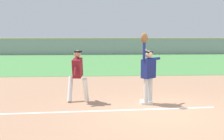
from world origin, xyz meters
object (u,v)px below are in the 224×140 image
Objects in this scene: baseball at (146,50)px; parked_car_green at (65,47)px; fielder at (148,70)px; parked_car_silver at (112,47)px; first_base at (146,102)px; parked_car_white at (13,47)px; parked_car_red at (158,46)px; runner at (78,72)px; parked_car_tan at (204,46)px.

baseball is 24.13m from parked_car_green.
fielder is 0.52× the size of parked_car_green.
parked_car_silver is (5.69, 0.52, 0.00)m from parked_car_green.
first_base is 0.09× the size of parked_car_green.
fielder reaches higher than parked_car_white.
parked_car_white is at bearing 177.11° from parked_car_red.
runner is 0.38× the size of parked_car_white.
parked_car_green and parked_car_silver have the same top height.
baseball is at bearing -76.07° from parked_car_green.
parked_car_green is at bearing 178.41° from parked_car_tan.
first_base is 0.08× the size of parked_car_tan.
parked_car_tan reaches higher than first_base.
baseball is 24.95m from parked_car_red.
parked_car_green is at bearing -176.73° from parked_car_silver.
parked_car_tan is at bearing -2.96° from parked_car_white.
fielder is at bearing -92.43° from parked_car_silver.
fielder is 0.50× the size of parked_car_tan.
first_base is at bearing -19.76° from fielder.
fielder is at bearing -109.08° from parked_car_red.
parked_car_tan is at bearing -64.00° from fielder.
runner is (-2.23, 0.29, 0.96)m from first_base.
fielder reaches higher than first_base.
baseball is 0.02× the size of parked_car_green.
runner is at bearing -114.18° from parked_car_red.
runner is at bearing -124.49° from parked_car_tan.
runner reaches higher than parked_car_green.
parked_car_red is (8.38, 24.20, -0.32)m from runner.
parked_car_red is at bearing 79.97° from runner.
parked_car_silver is (2.46, 24.03, -0.32)m from runner.
baseball is at bearing -109.34° from parked_car_red.
fielder reaches higher than parked_car_green.
parked_car_silver is 11.90m from parked_car_tan.
fielder is 27.38m from parked_car_tan.
parked_car_white reaches higher than first_base.
fielder is 0.50× the size of parked_car_white.
parked_car_white is at bearing 116.40° from baseball.
parked_car_red is at bearing 75.75° from baseball.
fielder is 1.33× the size of runner.
parked_car_white is 1.00× the size of parked_car_tan.
baseball is (2.24, 0.04, 0.73)m from runner.
baseball is at bearing -68.21° from parked_car_white.
baseball is at bearing 88.87° from first_base.
parked_car_tan is at bearing 3.05° from parked_car_green.
parked_car_red is at bearing -0.35° from parked_car_silver.
parked_car_white is at bearing -11.74° from fielder.
fielder is at bearing -68.56° from parked_car_white.
parked_car_silver is (0.23, 24.33, 0.63)m from first_base.
first_base is at bearing -76.26° from parked_car_green.
parked_car_tan is (17.58, 0.68, 0.00)m from parked_car_green.
parked_car_green is at bearing 103.11° from baseball.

